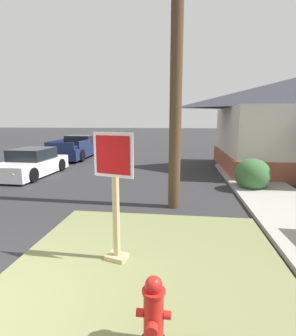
{
  "coord_description": "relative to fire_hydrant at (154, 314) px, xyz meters",
  "views": [
    {
      "loc": [
        2.72,
        -2.64,
        2.56
      ],
      "look_at": [
        1.86,
        4.19,
        1.28
      ],
      "focal_mm": 27.74,
      "sensor_mm": 36.0,
      "label": 1
    }
  ],
  "objects": [
    {
      "name": "shrub_by_curb",
      "position": [
        2.88,
        7.22,
        0.11
      ],
      "size": [
        1.27,
        1.27,
        1.18
      ],
      "primitive_type": "ellipsoid",
      "color": "#386436",
      "rests_on": "ground"
    },
    {
      "name": "parked_sedan_white",
      "position": [
        -6.62,
        8.64,
        0.06
      ],
      "size": [
        1.96,
        4.08,
        1.25
      ],
      "color": "silver",
      "rests_on": "ground"
    },
    {
      "name": "grass_corner_patch",
      "position": [
        -0.26,
        1.74,
        -0.44
      ],
      "size": [
        4.74,
        4.68,
        0.08
      ],
      "primitive_type": "cube",
      "color": "olive",
      "rests_on": "ground"
    },
    {
      "name": "manhole_cover",
      "position": [
        -1.85,
        3.12,
        -0.47
      ],
      "size": [
        0.7,
        0.7,
        0.02
      ],
      "primitive_type": "cylinder",
      "color": "black",
      "rests_on": "ground"
    },
    {
      "name": "utility_pole",
      "position": [
        0.09,
        4.96,
        4.97
      ],
      "size": [
        1.74,
        0.34,
        10.58
      ],
      "color": "#4C3823",
      "rests_on": "ground"
    },
    {
      "name": "sidewalk_strip",
      "position": [
        3.31,
        5.26,
        -0.42
      ],
      "size": [
        2.2,
        14.05,
        0.12
      ],
      "primitive_type": "cube",
      "color": "#9E9B93",
      "rests_on": "ground"
    },
    {
      "name": "fire_hydrant",
      "position": [
        0.0,
        0.0,
        0.0
      ],
      "size": [
        0.38,
        0.34,
        0.84
      ],
      "color": "black",
      "rests_on": "grass_corner_patch"
    },
    {
      "name": "pickup_truck_navy",
      "position": [
        -6.81,
        14.44,
        0.14
      ],
      "size": [
        2.21,
        5.33,
        1.48
      ],
      "color": "#19234C",
      "rests_on": "ground"
    },
    {
      "name": "stop_sign",
      "position": [
        -0.85,
        1.73,
        0.73
      ],
      "size": [
        0.73,
        0.37,
        2.28
      ],
      "color": "tan",
      "rests_on": "grass_corner_patch"
    }
  ]
}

